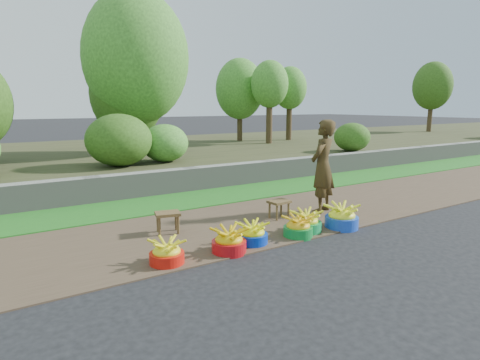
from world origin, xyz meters
TOP-DOWN VIEW (x-y plane):
  - ground_plane at (0.00, 0.00)m, footprint 120.00×120.00m
  - dirt_shoulder at (0.00, 1.25)m, footprint 80.00×2.50m
  - grass_verge at (0.00, 3.25)m, footprint 80.00×1.50m
  - retaining_wall at (0.00, 4.10)m, footprint 80.00×0.35m
  - earth_bank at (0.00, 9.00)m, footprint 80.00×10.00m
  - basin_a at (-2.18, 0.28)m, footprint 0.44×0.44m
  - basin_b at (-1.31, 0.21)m, footprint 0.47×0.47m
  - basin_c at (-0.85, 0.32)m, footprint 0.45×0.45m
  - basin_d at (-0.08, 0.21)m, footprint 0.45×0.45m
  - basin_e at (0.19, 0.32)m, footprint 0.48×0.48m
  - basin_f at (0.82, 0.18)m, footprint 0.54×0.54m
  - stool_left at (-1.69, 1.41)m, footprint 0.43×0.37m
  - stool_right at (0.28, 1.14)m, footprint 0.38×0.30m
  - vendor_woman at (1.21, 1.06)m, footprint 0.74×0.63m

SIDE VIEW (x-z plane):
  - ground_plane at x=0.00m, z-range 0.00..0.00m
  - dirt_shoulder at x=0.00m, z-range 0.00..0.02m
  - grass_verge at x=0.00m, z-range 0.00..0.04m
  - basin_a at x=-2.18m, z-range -0.02..0.31m
  - basin_c at x=-0.85m, z-range -0.02..0.32m
  - basin_d at x=-0.08m, z-range -0.02..0.32m
  - basin_b at x=-1.31m, z-range -0.02..0.34m
  - basin_e at x=0.19m, z-range -0.02..0.34m
  - basin_f at x=0.82m, z-range -0.02..0.38m
  - earth_bank at x=0.00m, z-range 0.00..0.50m
  - stool_right at x=0.28m, z-range 0.11..0.43m
  - retaining_wall at x=0.00m, z-range 0.00..0.55m
  - stool_left at x=-1.69m, z-range 0.12..0.45m
  - vendor_woman at x=1.21m, z-range 0.02..1.73m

